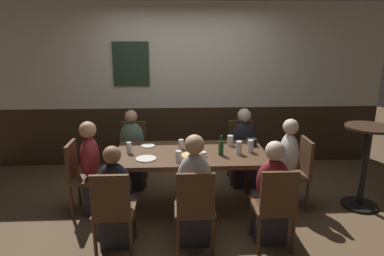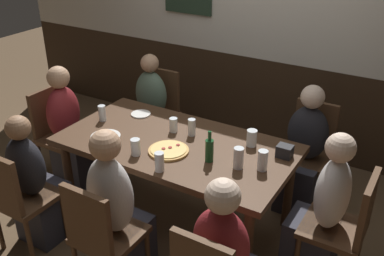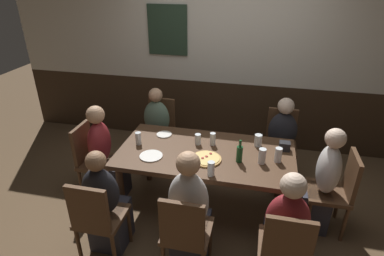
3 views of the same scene
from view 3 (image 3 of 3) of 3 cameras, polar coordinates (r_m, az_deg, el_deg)
The scene contains 30 objects.
ground_plane at distance 3.73m, azimuth 2.25°, elevation -14.07°, with size 12.00×12.00×0.00m, color brown.
wall_back at distance 4.60m, azimuth 6.43°, elevation 12.32°, with size 6.40×0.13×2.60m.
dining_table at distance 3.33m, azimuth 2.45°, elevation -5.37°, with size 1.80×0.94×0.74m.
chair_head_west at distance 3.84m, azimuth -17.35°, elevation -4.94°, with size 0.40×0.40×0.88m.
chair_right_near at distance 2.72m, azimuth 16.24°, elevation -19.95°, with size 0.40×0.40×0.88m.
chair_right_far at distance 4.16m, azimuth 15.50°, elevation -2.10°, with size 0.40×0.40×0.88m.
chair_left_far at distance 4.34m, azimuth -5.71°, elevation 0.08°, with size 0.40×0.40×0.88m.
chair_head_east at distance 3.49m, azimuth 24.48°, elevation -9.79°, with size 0.40×0.40×0.88m.
chair_left_near at distance 2.99m, azimuth -16.61°, elevation -14.94°, with size 0.40×0.40×0.88m.
chair_mid_near at distance 2.75m, azimuth -1.21°, elevation -18.01°, with size 0.40×0.40×0.88m.
person_head_west at distance 3.77m, azimuth -15.15°, elevation -5.51°, with size 0.37×0.34×1.13m.
person_right_near at distance 2.86m, azimuth 16.06°, elevation -18.02°, with size 0.34×0.37×1.11m.
person_right_far at distance 4.03m, azimuth 15.49°, elevation -3.61°, with size 0.34×0.37×1.10m.
person_left_far at distance 4.22m, azimuth -6.38°, elevation -1.37°, with size 0.34×0.37×1.10m.
person_head_east at distance 3.46m, azimuth 21.77°, elevation -9.87°, with size 0.37×0.34×1.14m.
person_left_near at distance 3.13m, azimuth -15.06°, elevation -13.68°, with size 0.34×0.37×1.08m.
person_mid_near at distance 2.86m, azimuth -0.41°, elevation -15.75°, with size 0.34×0.37×1.18m.
pizza at distance 3.15m, azimuth 2.54°, elevation -5.51°, with size 0.30×0.30×0.03m.
tumbler_water at distance 3.03m, azimuth -1.36°, elevation -5.92°, with size 0.07×0.07×0.12m.
highball_clear at distance 3.21m, azimuth 15.14°, elevation -4.78°, with size 0.07×0.07×0.15m.
tumbler_short at distance 2.91m, azimuth 3.42°, elevation -7.35°, with size 0.07×0.07×0.14m.
beer_glass_half at distance 3.44m, azimuth 11.72°, elevation -2.29°, with size 0.08×0.08×0.13m.
pint_glass_amber at distance 3.15m, azimuth 12.40°, elevation -5.09°, with size 0.07×0.07×0.16m.
beer_glass_tall at distance 3.45m, azimuth -9.56°, elevation -1.91°, with size 0.06×0.06×0.14m.
pint_glass_stout at distance 3.40m, azimuth 1.05°, elevation -2.09°, with size 0.06×0.06×0.12m.
pint_glass_pale at distance 3.39m, azimuth 3.72°, elevation -2.11°, with size 0.06×0.06×0.14m.
beer_bottle_green at distance 3.12m, azimuth 8.49°, elevation -4.52°, with size 0.06×0.06×0.24m.
plate_white_large at distance 3.23m, azimuth -7.32°, elevation -4.97°, with size 0.23×0.23×0.01m, color white.
plate_white_small at distance 3.62m, azimuth -5.00°, elevation -1.16°, with size 0.17×0.17×0.01m, color white.
condiment_caddy at distance 3.43m, azimuth 16.20°, elevation -3.11°, with size 0.11×0.09×0.09m, color black.
Camera 3 is at (0.49, -2.78, 2.43)m, focal length 29.85 mm.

